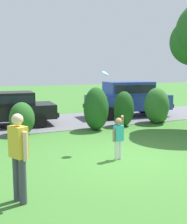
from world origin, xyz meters
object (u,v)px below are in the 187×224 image
at_px(parked_suv, 128,97).
at_px(child_thrower, 119,135).
at_px(frisbee, 105,73).
at_px(adult_onlooker, 19,153).
at_px(parked_sedan, 9,108).

distance_m(parked_suv, child_thrower, 7.75).
xyz_separation_m(frisbee, adult_onlooker, (-3.17, -2.61, -1.47)).
relative_size(parked_suv, adult_onlooker, 2.80).
height_order(parked_sedan, child_thrower, parked_sedan).
distance_m(parked_sedan, child_thrower, 6.67).
bearing_deg(adult_onlooker, frisbee, 39.47).
bearing_deg(frisbee, parked_sedan, 111.91).
bearing_deg(child_thrower, parked_suv, 56.10).
relative_size(parked_sedan, adult_onlooker, 2.61).
bearing_deg(parked_suv, child_thrower, -123.90).
xyz_separation_m(child_thrower, adult_onlooker, (-3.07, -1.54, 0.27)).
xyz_separation_m(parked_sedan, frisbee, (2.13, -5.29, 1.60)).
bearing_deg(child_thrower, frisbee, 84.64).
bearing_deg(parked_suv, frisbee, -128.21).
xyz_separation_m(parked_sedan, parked_suv, (6.34, 0.07, 0.23)).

